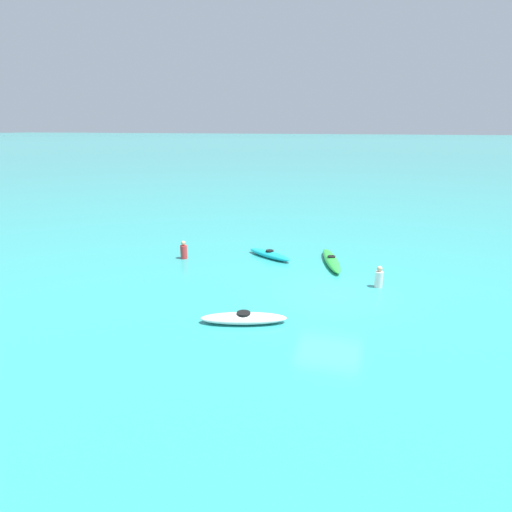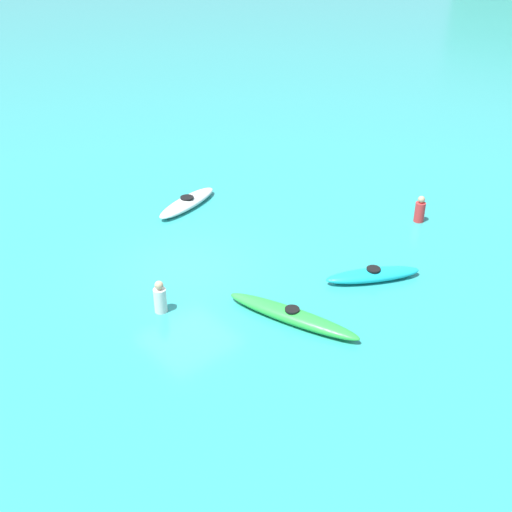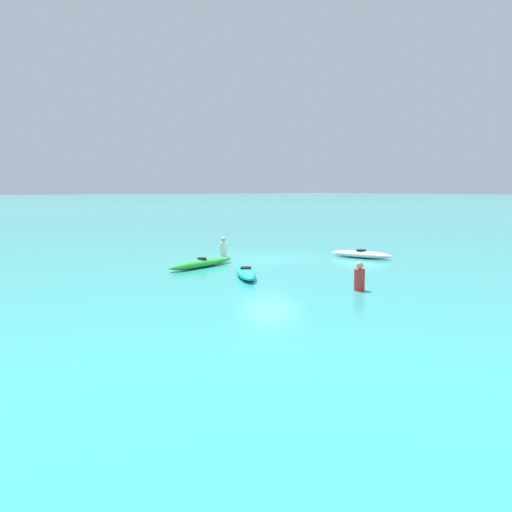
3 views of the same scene
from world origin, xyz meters
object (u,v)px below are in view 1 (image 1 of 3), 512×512
Objects in this scene: kayak_green at (331,260)px; kayak_white at (244,318)px; person_near_shore at (184,251)px; kayak_cyan at (270,254)px; person_by_kayaks at (379,278)px.

kayak_green and kayak_white have the same top height.
kayak_white is at bearing -139.87° from person_near_shore.
person_near_shore is at bearing 99.87° from kayak_green.
person_near_shore is (-1.30, 3.93, 0.22)m from kayak_cyan.
person_near_shore reaches higher than kayak_green.
kayak_cyan is at bearing 7.87° from kayak_white.
person_by_kayaks is (-2.49, -2.15, 0.22)m from kayak_green.
person_by_kayaks is at bearing -42.40° from kayak_white.
kayak_cyan is 2.98m from kayak_green.
kayak_green is 1.25× the size of kayak_white.
kayak_green is at bearing -80.13° from person_near_shore.
person_near_shore is at bearing 40.13° from kayak_white.
kayak_white is at bearing -172.13° from kayak_cyan.
kayak_cyan is 5.75m from person_by_kayaks.
person_near_shore is at bearing 108.33° from kayak_cyan.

